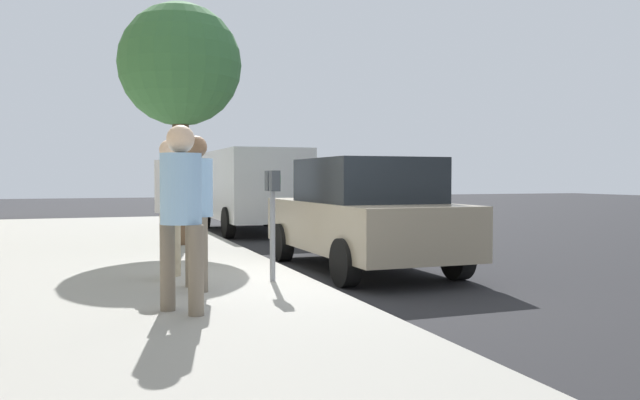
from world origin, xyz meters
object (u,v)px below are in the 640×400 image
(pedestrian_at_meter, at_px, (196,198))
(pedestrian_bystander, at_px, (181,201))
(parked_sedan_near, at_px, (363,214))
(parked_van_far, at_px, (250,185))
(street_tree, at_px, (180,67))
(parking_officer, at_px, (170,196))
(parking_meter, at_px, (273,202))

(pedestrian_at_meter, bearing_deg, pedestrian_bystander, -112.98)
(pedestrian_at_meter, relative_size, parked_sedan_near, 0.41)
(pedestrian_bystander, bearing_deg, parked_sedan_near, 7.67)
(pedestrian_bystander, height_order, parked_van_far, parked_van_far)
(parked_van_far, xyz_separation_m, street_tree, (-4.16, 2.39, 2.38))
(pedestrian_bystander, xyz_separation_m, parking_officer, (2.22, -0.15, -0.01))
(pedestrian_bystander, bearing_deg, pedestrian_at_meter, 39.85)
(street_tree, bearing_deg, parked_van_far, -29.91)
(parking_meter, distance_m, parked_van_far, 9.25)
(parking_officer, bearing_deg, pedestrian_at_meter, -54.79)
(street_tree, bearing_deg, parking_meter, -174.11)
(pedestrian_at_meter, distance_m, parked_van_far, 9.78)
(parking_meter, height_order, parked_sedan_near, parked_sedan_near)
(parked_sedan_near, distance_m, parked_van_far, 7.61)
(parked_van_far, bearing_deg, pedestrian_at_meter, 162.74)
(pedestrian_at_meter, xyz_separation_m, parking_officer, (0.95, 0.19, 0.00))
(parked_van_far, relative_size, street_tree, 1.10)
(parked_van_far, distance_m, street_tree, 5.36)
(pedestrian_at_meter, xyz_separation_m, parked_van_far, (9.34, -2.90, 0.03))
(pedestrian_at_meter, distance_m, pedestrian_bystander, 1.32)
(pedestrian_at_meter, xyz_separation_m, street_tree, (5.18, -0.51, 2.41))
(parking_meter, bearing_deg, street_tree, 5.89)
(parking_officer, xyz_separation_m, street_tree, (4.23, -0.70, 2.41))
(pedestrian_at_meter, height_order, parked_sedan_near, pedestrian_at_meter)
(pedestrian_at_meter, relative_size, street_tree, 0.38)
(pedestrian_bystander, distance_m, street_tree, 6.93)
(parking_officer, relative_size, street_tree, 0.38)
(pedestrian_at_meter, distance_m, street_tree, 5.73)
(pedestrian_at_meter, bearing_deg, parking_meter, 7.59)
(parking_meter, distance_m, pedestrian_at_meter, 1.05)
(pedestrian_at_meter, height_order, pedestrian_bystander, pedestrian_bystander)
(pedestrian_bystander, relative_size, parked_van_far, 0.35)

